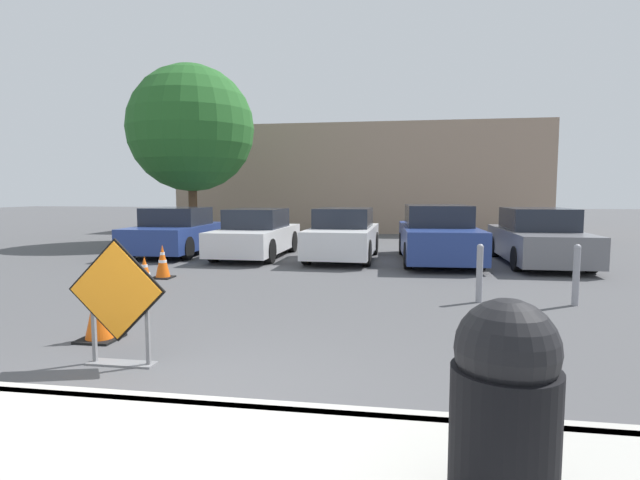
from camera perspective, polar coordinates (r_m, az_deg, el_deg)
name	(u,v)px	position (r m, az deg, el deg)	size (l,w,h in m)	color
ground_plane	(332,260)	(14.11, 1.36, -2.25)	(96.00, 96.00, 0.00)	#4C4C4F
curb_lip	(173,406)	(4.67, -16.43, -17.75)	(25.46, 0.20, 0.14)	#ADAAA3
road_closed_sign	(117,300)	(5.86, -22.17, -6.37)	(1.13, 0.20, 1.40)	black
traffic_cone_nearest	(99,310)	(7.04, -23.95, -7.28)	(0.48, 0.48, 0.82)	black
traffic_cone_second	(126,295)	(8.44, -21.33, -5.83)	(0.43, 0.43, 0.61)	black
traffic_cone_third	(145,275)	(10.05, -19.40, -3.78)	(0.49, 0.49, 0.69)	black
traffic_cone_fourth	(163,262)	(11.58, -17.55, -2.39)	(0.43, 0.43, 0.75)	black
parked_car_nearest	(176,232)	(15.96, -16.10, 0.84)	(2.01, 4.07, 1.43)	navy
parked_car_second	(256,234)	(14.85, -7.30, 0.63)	(1.83, 4.27, 1.41)	silver
parked_car_third	(343,235)	(14.17, 2.68, 0.53)	(1.86, 4.05, 1.45)	silver
parked_car_fourth	(437,235)	(14.05, 13.26, 0.52)	(2.08, 4.77, 1.55)	navy
parked_car_fifth	(538,238)	(14.44, 23.63, 0.17)	(1.88, 4.51, 1.48)	slate
trash_bin	(505,406)	(3.01, 20.35, -17.40)	(0.58, 0.58, 1.19)	black
bollard_nearest	(480,272)	(9.02, 17.77, -3.46)	(0.12, 0.12, 1.01)	gray
bollard_second	(576,273)	(9.38, 27.24, -3.41)	(0.12, 0.12, 1.04)	gray
building_facade_backdrop	(359,180)	(25.47, 4.50, 6.89)	(17.41, 5.00, 5.08)	gray
street_tree_behind_lot	(191,129)	(19.46, -14.52, 12.21)	(4.63, 4.63, 6.56)	#513823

